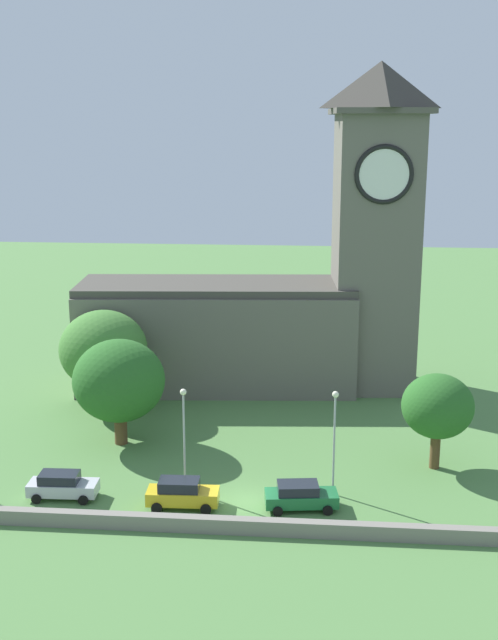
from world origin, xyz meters
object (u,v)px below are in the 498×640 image
(church, at_px, (282,291))
(streetlamp_central, at_px, (335,427))
(car_green, at_px, (300,496))
(streetlamp_west_mid, at_px, (184,423))
(car_yellow, at_px, (182,493))
(tree_riverside_east, at_px, (119,381))
(car_silver, at_px, (62,485))
(tree_churchyard, at_px, (103,350))
(tree_by_tower, at_px, (438,407))

(church, height_order, streetlamp_central, church)
(car_green, relative_size, streetlamp_west_mid, 0.67)
(car_yellow, bearing_deg, car_green, 3.59)
(streetlamp_west_mid, bearing_deg, streetlamp_central, 1.08)
(car_yellow, relative_size, tree_riverside_east, 0.57)
(streetlamp_west_mid, height_order, tree_riverside_east, tree_riverside_east)
(church, relative_size, car_yellow, 6.82)
(car_yellow, height_order, streetlamp_central, streetlamp_central)
(car_silver, relative_size, streetlamp_central, 0.63)
(car_green, height_order, streetlamp_central, streetlamp_central)
(car_silver, bearing_deg, car_yellow, -4.36)
(church, distance_m, streetlamp_central, 23.73)
(tree_riverside_east, bearing_deg, church, 52.64)
(car_green, xyz_separation_m, streetlamp_west_mid, (-7.90, 2.06, 3.93))
(church, xyz_separation_m, tree_riverside_east, (-11.76, -15.41, -4.09))
(car_silver, height_order, tree_churchyard, tree_churchyard)
(church, distance_m, tree_churchyard, 17.36)
(tree_riverside_east, xyz_separation_m, tree_by_tower, (23.78, -2.50, -0.43))
(car_green, bearing_deg, tree_churchyard, 135.31)
(car_silver, bearing_deg, streetlamp_central, 6.68)
(car_yellow, height_order, tree_riverside_east, tree_riverside_east)
(church, bearing_deg, tree_by_tower, -56.14)
(church, distance_m, tree_riverside_east, 19.81)
(streetlamp_west_mid, bearing_deg, tree_churchyard, 122.16)
(car_silver, bearing_deg, car_green, -0.51)
(church, distance_m, tree_by_tower, 22.03)
(car_green, relative_size, streetlamp_central, 0.67)
(streetlamp_central, xyz_separation_m, tree_riverside_east, (-16.37, 7.46, 0.27))
(car_green, xyz_separation_m, tree_by_tower, (9.55, 7.21, 3.81))
(church, height_order, streetlamp_west_mid, church)
(car_yellow, distance_m, streetlamp_central, 10.91)
(streetlamp_central, xyz_separation_m, tree_by_tower, (7.41, 4.96, -0.16))
(car_silver, relative_size, tree_by_tower, 0.66)
(car_yellow, xyz_separation_m, streetlamp_central, (9.82, 2.73, 3.89))
(church, height_order, car_green, church)
(car_yellow, distance_m, tree_riverside_east, 12.81)
(car_green, distance_m, tree_by_tower, 12.56)
(streetlamp_central, bearing_deg, car_yellow, -164.46)
(streetlamp_central, bearing_deg, car_silver, -173.32)
(tree_churchyard, xyz_separation_m, tree_by_tower, (27.02, -10.08, -0.67))
(church, bearing_deg, car_silver, -118.19)
(church, bearing_deg, car_yellow, -101.51)
(car_yellow, relative_size, streetlamp_west_mid, 0.65)
(tree_by_tower, bearing_deg, car_silver, -164.45)
(church, xyz_separation_m, tree_by_tower, (12.02, -17.91, -4.51))
(streetlamp_central, relative_size, tree_churchyard, 0.83)
(car_yellow, distance_m, streetlamp_west_mid, 4.62)
(streetlamp_west_mid, relative_size, tree_by_tower, 1.03)
(car_silver, bearing_deg, tree_churchyard, 95.40)
(car_yellow, bearing_deg, tree_churchyard, 118.87)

